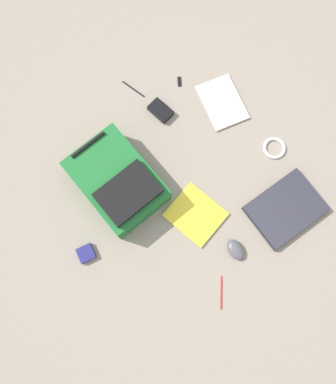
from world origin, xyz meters
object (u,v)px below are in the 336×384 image
(laptop, at_px, (286,209))
(book_manual, at_px, (195,215))
(backpack, at_px, (118,182))
(power_brick, at_px, (161,111))
(computer_mouse, at_px, (236,250))
(cable_coil, at_px, (274,148))
(pen_blue, at_px, (222,293))
(earbud_pouch, at_px, (86,253))
(book_red, at_px, (222,102))
(pen_black, at_px, (133,89))
(usb_stick, at_px, (179,81))

(laptop, bearing_deg, book_manual, 144.82)
(backpack, relative_size, power_brick, 3.69)
(computer_mouse, relative_size, cable_coil, 0.90)
(pen_blue, bearing_deg, earbud_pouch, 125.41)
(computer_mouse, bearing_deg, book_red, -115.82)
(book_manual, xyz_separation_m, book_red, (0.47, 0.35, -0.00))
(book_manual, distance_m, pen_black, 0.71)
(cable_coil, bearing_deg, pen_black, 116.65)
(laptop, xyz_separation_m, pen_black, (-0.18, 0.94, -0.01))
(power_brick, distance_m, pen_blue, 0.92)
(backpack, xyz_separation_m, pen_blue, (0.06, -0.68, -0.07))
(laptop, relative_size, book_red, 1.14)
(cable_coil, xyz_separation_m, pen_blue, (-0.64, -0.36, -0.00))
(laptop, bearing_deg, usb_stick, 88.02)
(cable_coil, relative_size, pen_blue, 0.77)
(computer_mouse, relative_size, earbud_pouch, 1.41)
(usb_stick, bearing_deg, backpack, -156.80)
(backpack, xyz_separation_m, usb_stick, (0.57, 0.24, -0.07))
(laptop, xyz_separation_m, earbud_pouch, (-0.85, 0.42, -0.00))
(book_red, bearing_deg, computer_mouse, -125.80)
(computer_mouse, height_order, earbud_pouch, computer_mouse)
(book_manual, relative_size, usb_stick, 5.08)
(power_brick, height_order, pen_black, power_brick)
(backpack, bearing_deg, cable_coil, -24.74)
(laptop, relative_size, pen_black, 2.43)
(pen_black, bearing_deg, book_manual, -103.56)
(cable_coil, xyz_separation_m, pen_black, (-0.34, 0.68, -0.00))
(backpack, xyz_separation_m, book_red, (0.66, 0.02, -0.07))
(earbud_pouch, bearing_deg, book_manual, -19.04)
(backpack, relative_size, computer_mouse, 4.28)
(computer_mouse, distance_m, pen_blue, 0.20)
(backpack, distance_m, cable_coil, 0.78)
(pen_black, bearing_deg, usb_stick, -28.87)
(laptop, height_order, book_red, laptop)
(cable_coil, bearing_deg, usb_stick, 103.35)
(book_manual, height_order, earbud_pouch, earbud_pouch)
(pen_black, distance_m, usb_stick, 0.24)
(cable_coil, xyz_separation_m, power_brick, (-0.31, 0.50, 0.01))
(computer_mouse, xyz_separation_m, pen_blue, (-0.17, -0.11, -0.01))
(earbud_pouch, bearing_deg, backpack, 27.20)
(cable_coil, bearing_deg, earbud_pouch, 170.88)
(power_brick, bearing_deg, book_red, -29.78)
(pen_blue, distance_m, usb_stick, 1.06)
(earbud_pouch, bearing_deg, computer_mouse, -37.37)
(pen_black, relative_size, pen_blue, 0.98)
(earbud_pouch, bearing_deg, laptop, -26.16)
(pen_blue, relative_size, usb_stick, 2.69)
(book_red, bearing_deg, pen_blue, -130.68)
(cable_coil, distance_m, pen_blue, 0.74)
(pen_blue, height_order, earbud_pouch, earbud_pouch)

